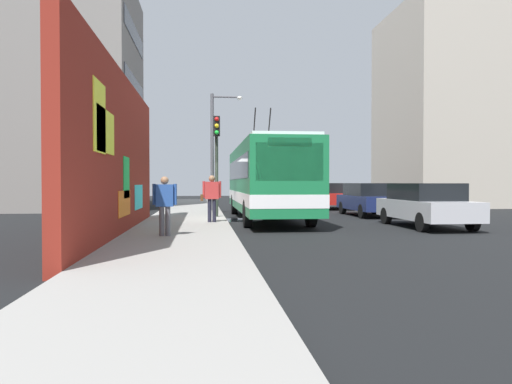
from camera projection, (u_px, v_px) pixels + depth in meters
ground_plane at (226, 223)px, 19.05m from camera, size 80.00×80.00×0.00m
sidewalk_slab at (186, 221)px, 18.87m from camera, size 48.00×3.20×0.15m
graffiti_wall at (120, 156)px, 14.05m from camera, size 12.79×0.32×4.78m
building_far_left at (67, 97)px, 29.21m from camera, size 9.13×8.11×13.75m
building_far_right at (460, 109)px, 33.48m from camera, size 8.93×9.69×13.54m
city_bus at (266, 178)px, 20.75m from camera, size 11.54×2.58×5.03m
parked_car_silver at (425, 204)px, 17.11m from camera, size 4.67×1.94×1.58m
parked_car_navy at (369, 199)px, 23.00m from camera, size 4.64×1.90×1.58m
parked_car_red at (333, 195)px, 29.25m from camera, size 4.09×1.84×1.58m
pedestrian_at_curb at (212, 195)px, 17.57m from camera, size 0.23×0.76×1.72m
pedestrian_near_wall at (165, 201)px, 13.00m from camera, size 0.22×0.66×1.62m
traffic_light at (217, 149)px, 20.24m from camera, size 0.49×0.28×4.28m
street_lamp at (216, 143)px, 25.07m from camera, size 0.44×1.68×6.11m
curbside_puddle at (239, 220)px, 20.53m from camera, size 2.06×2.06×0.00m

